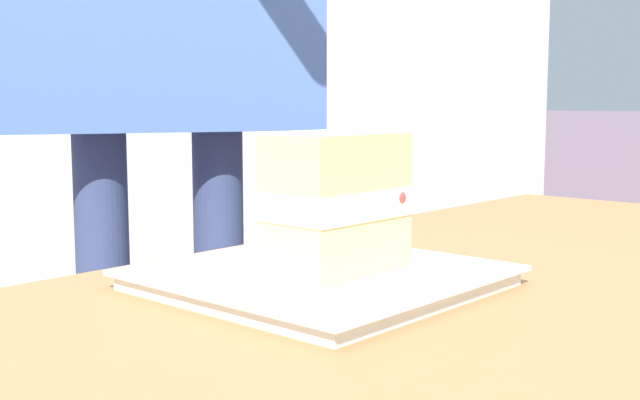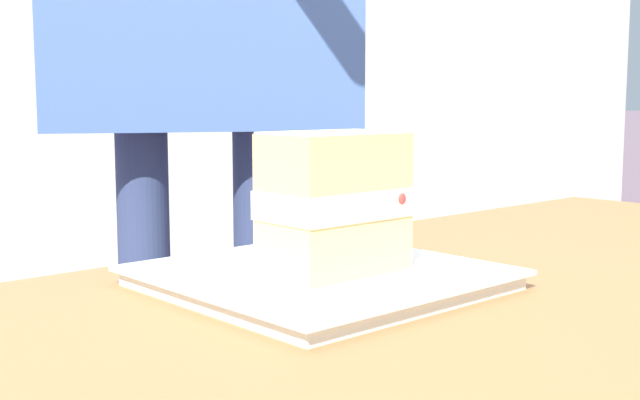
# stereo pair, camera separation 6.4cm
# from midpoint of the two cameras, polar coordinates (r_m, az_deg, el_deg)

# --- Properties ---
(dessert_plate) EXTENTS (0.24, 0.24, 0.02)m
(dessert_plate) POSITION_cam_midpoint_polar(r_m,az_deg,el_deg) (0.65, 2.83, -5.54)
(dessert_plate) COLOR white
(dessert_plate) RESTS_ON patio_table
(cake_slice) EXTENTS (0.11, 0.07, 0.11)m
(cake_slice) POSITION_cam_midpoint_polar(r_m,az_deg,el_deg) (0.62, 3.95, -0.18)
(cake_slice) COLOR #E0C17A
(cake_slice) RESTS_ON dessert_plate
(dessert_fork) EXTENTS (0.04, 0.17, 0.01)m
(dessert_fork) POSITION_cam_midpoint_polar(r_m,az_deg,el_deg) (0.88, 2.64, -2.48)
(dessert_fork) COLOR silver
(dessert_fork) RESTS_ON patio_table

